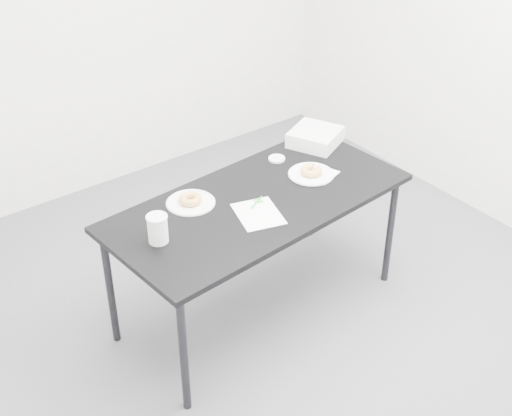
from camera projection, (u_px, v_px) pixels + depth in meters
floor at (258, 332)px, 3.99m from camera, size 4.00×4.00×0.00m
wall_back at (71, 6)px, 4.59m from camera, size 4.00×0.02×2.70m
table at (258, 209)px, 3.79m from camera, size 1.70×0.90×0.75m
scorecard at (258, 214)px, 3.65m from camera, size 0.28×0.32×0.00m
logo_patch at (258, 201)px, 3.75m from camera, size 0.05×0.05×0.00m
pen at (257, 202)px, 3.73m from camera, size 0.12×0.06×0.01m
napkin at (319, 174)px, 3.98m from camera, size 0.23×0.23×0.00m
plate_near at (311, 174)px, 3.97m from camera, size 0.26×0.26×0.01m
donut_near at (311, 171)px, 3.96m from camera, size 0.14×0.14×0.04m
plate_far at (191, 203)px, 3.73m from camera, size 0.26×0.26×0.01m
donut_far at (190, 199)px, 3.72m from camera, size 0.15×0.15×0.04m
coffee_cup at (158, 229)px, 3.41m from camera, size 0.10×0.10×0.15m
cup_lid at (277, 159)px, 4.12m from camera, size 0.10×0.10×0.01m
bakery_box at (315, 137)px, 4.26m from camera, size 0.36×0.36×0.09m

